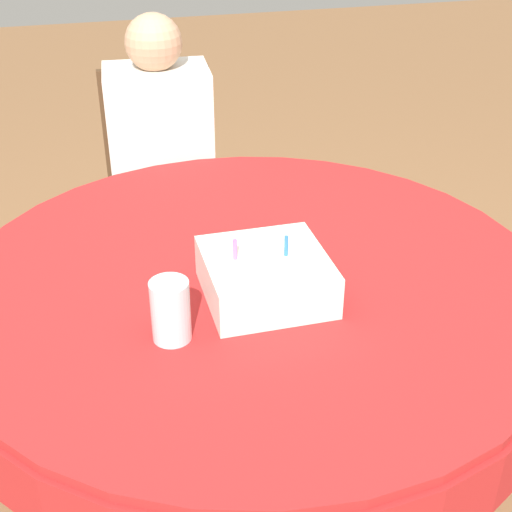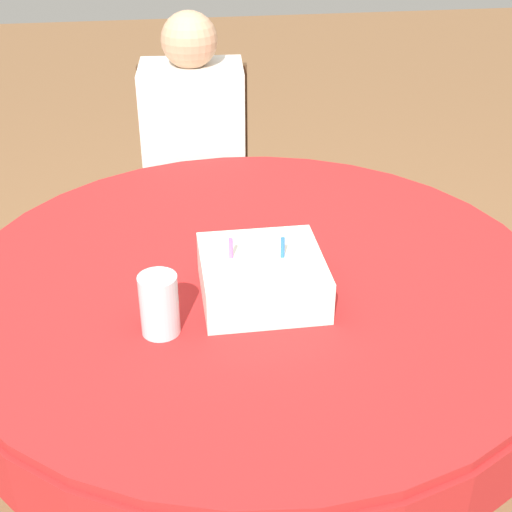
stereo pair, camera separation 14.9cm
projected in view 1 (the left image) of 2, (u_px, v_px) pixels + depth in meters
The scene contains 6 objects.
ground_plane at pixel (254, 505), 1.92m from camera, with size 12.00×12.00×0.00m, color #8C603D.
dining_table at pixel (254, 303), 1.58m from camera, with size 1.30×1.30×0.74m.
chair at pixel (163, 193), 2.48m from camera, with size 0.44×0.44×0.89m.
person at pixel (162, 156), 2.31m from camera, with size 0.34×0.35×1.10m.
birthday_cake at pixel (264, 276), 1.44m from camera, with size 0.24×0.24×0.13m.
drinking_glass at pixel (171, 311), 1.31m from camera, with size 0.07×0.07×0.12m.
Camera 1 is at (-0.33, -1.27, 1.55)m, focal length 50.00 mm.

